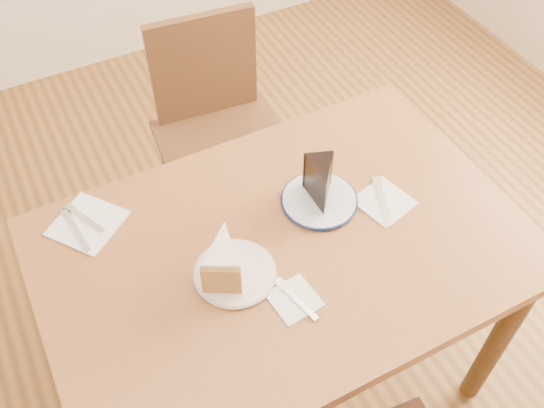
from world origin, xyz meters
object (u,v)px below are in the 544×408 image
at_px(chair_far, 220,134).
at_px(plate_navy, 319,200).
at_px(plate_cream, 235,273).
at_px(carrot_cake, 224,257).
at_px(chocolate_cake, 321,185).
at_px(table, 284,267).

height_order(chair_far, plate_navy, chair_far).
xyz_separation_m(plate_cream, carrot_cake, (-0.02, 0.02, 0.05)).
xyz_separation_m(chair_far, chocolate_cake, (0.03, -0.62, 0.33)).
relative_size(chair_far, carrot_cake, 7.17).
xyz_separation_m(table, carrot_cake, (-0.16, -0.00, 0.15)).
xyz_separation_m(chair_far, carrot_cake, (-0.28, -0.70, 0.31)).
bearing_deg(plate_navy, table, -151.26).
xyz_separation_m(plate_navy, carrot_cake, (-0.31, -0.08, 0.05)).
bearing_deg(table, plate_cream, -170.41).
height_order(chair_far, carrot_cake, chair_far).
bearing_deg(carrot_cake, table, 30.17).
bearing_deg(plate_navy, chair_far, 92.47).
height_order(plate_cream, plate_navy, same).
relative_size(chair_far, plate_navy, 4.56).
distance_m(table, chocolate_cake, 0.24).
bearing_deg(plate_cream, chocolate_cake, 19.24).
xyz_separation_m(carrot_cake, chocolate_cake, (0.31, 0.08, 0.01)).
relative_size(plate_cream, plate_navy, 0.98).
relative_size(chair_far, chocolate_cake, 7.84).
height_order(plate_navy, chocolate_cake, chocolate_cake).
distance_m(chair_far, plate_navy, 0.67).
xyz_separation_m(table, chair_far, (0.12, 0.70, -0.16)).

